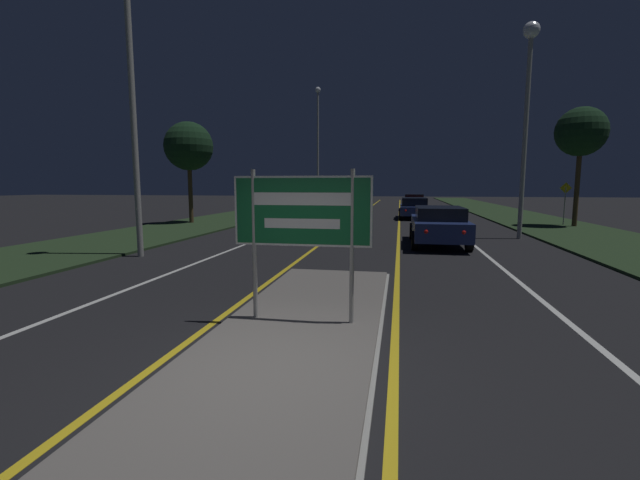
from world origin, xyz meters
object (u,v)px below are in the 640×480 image
car_approaching_0 (312,216)px  warning_sign (565,199)px  car_receding_2 (414,202)px  car_approaching_1 (336,207)px  streetlight_left_near (130,53)px  highway_sign (302,217)px  streetlight_left_far (318,134)px  car_receding_0 (439,224)px  streetlight_right_near (528,86)px  car_receding_1 (414,208)px

car_approaching_0 → warning_sign: 13.88m
car_receding_2 → car_approaching_1: bearing=-117.5°
streetlight_left_near → highway_sign: bearing=-40.7°
streetlight_left_near → warning_sign: size_ratio=4.04×
streetlight_left_near → car_approaching_1: streetlight_left_near is taller
streetlight_left_far → car_approaching_0: streetlight_left_far is taller
car_receding_2 → highway_sign: bearing=-94.7°
streetlight_left_far → car_approaching_0: size_ratio=2.70×
car_receding_0 → car_approaching_1: 13.16m
streetlight_right_near → car_approaching_0: streetlight_right_near is taller
streetlight_left_near → streetlight_right_near: streetlight_left_near is taller
car_receding_1 → warning_sign: size_ratio=2.05×
streetlight_right_near → streetlight_left_far: bearing=121.0°
streetlight_left_far → warning_sign: streetlight_left_far is taller
car_receding_0 → car_receding_1: 12.67m
car_receding_0 → car_receding_2: (-0.24, 22.20, -0.02)m
highway_sign → car_receding_2: 32.21m
highway_sign → car_receding_1: size_ratio=0.51×
streetlight_right_near → car_approaching_1: 14.09m
highway_sign → car_receding_0: size_ratio=0.49×
car_receding_2 → car_approaching_1: 11.59m
car_receding_1 → car_receding_2: car_receding_2 is taller
streetlight_right_near → warning_sign: streetlight_right_near is taller
streetlight_left_near → car_approaching_0: size_ratio=2.24×
car_receding_2 → car_approaching_0: bearing=-105.7°
streetlight_left_near → car_receding_0: streetlight_left_near is taller
warning_sign → highway_sign: bearing=-118.6°
car_approaching_1 → warning_sign: 13.27m
car_receding_0 → warning_sign: bearing=50.4°
car_receding_2 → streetlight_right_near: bearing=-79.3°
warning_sign → streetlight_left_far: bearing=138.5°
car_receding_2 → warning_sign: (7.55, -13.35, 0.70)m
highway_sign → car_approaching_0: (-2.60, 13.39, -0.99)m
car_receding_1 → car_receding_2: bearing=88.4°
highway_sign → streetlight_left_far: 34.14m
car_receding_1 → car_receding_0: bearing=-87.7°
highway_sign → streetlight_left_far: (-6.13, 33.20, 5.10)m
streetlight_left_near → car_receding_2: 28.56m
highway_sign → car_receding_2: bearing=85.3°
highway_sign → warning_sign: size_ratio=1.04×
car_approaching_0 → highway_sign: bearing=-79.0°
highway_sign → car_approaching_1: (-2.69, 21.81, -0.95)m
streetlight_left_far → car_approaching_1: bearing=-73.2°
streetlight_right_near → car_approaching_0: size_ratio=2.08×
streetlight_left_far → car_approaching_0: (3.53, -19.80, -6.09)m
car_receding_1 → car_approaching_0: size_ratio=1.13×
streetlight_left_far → warning_sign: 22.46m
highway_sign → car_approaching_1: highway_sign is taller
car_receding_0 → warning_sign: size_ratio=2.14×
highway_sign → streetlight_right_near: 14.63m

